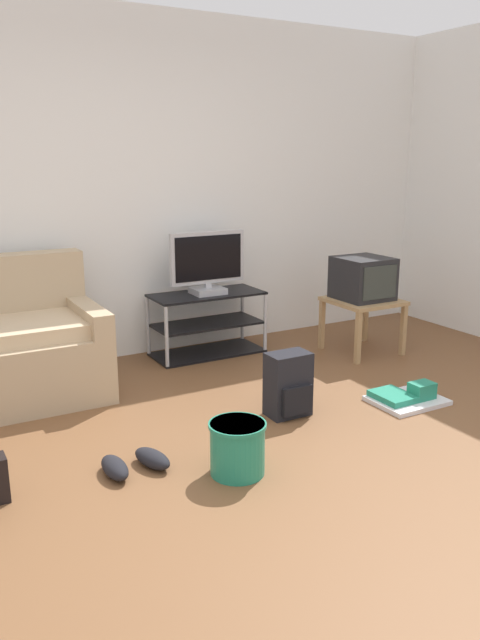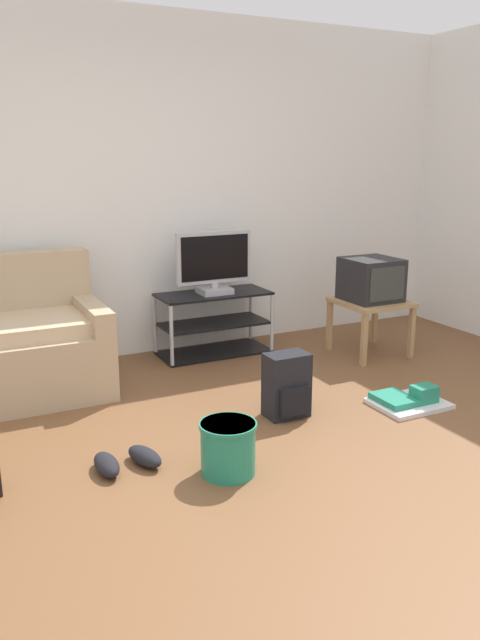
# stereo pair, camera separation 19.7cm
# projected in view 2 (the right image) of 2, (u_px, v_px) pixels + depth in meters

# --- Properties ---
(ground_plane) EXTENTS (9.00, 9.80, 0.02)m
(ground_plane) POSITION_uv_depth(u_px,v_px,m) (276.00, 484.00, 3.21)
(ground_plane) COLOR brown
(wall_back) EXTENTS (9.00, 0.10, 2.70)m
(wall_back) POSITION_uv_depth(u_px,v_px,m) (125.00, 189.00, 4.99)
(wall_back) COLOR white
(wall_back) RESTS_ON ground_plane
(tv_stand) EXTENTS (0.92, 0.42, 0.52)m
(tv_stand) POSITION_uv_depth(u_px,v_px,m) (214.00, 323.00, 5.24)
(tv_stand) COLOR black
(tv_stand) RESTS_ON ground_plane
(flat_tv) EXTENTS (0.64, 0.22, 0.51)m
(flat_tv) POSITION_uv_depth(u_px,v_px,m) (214.00, 263.00, 5.09)
(flat_tv) COLOR #B2B2B7
(flat_tv) RESTS_ON tv_stand
(side_table) EXTENTS (0.54, 0.54, 0.45)m
(side_table) POSITION_uv_depth(u_px,v_px,m) (371.00, 309.00, 5.19)
(side_table) COLOR tan
(side_table) RESTS_ON ground_plane
(crt_tv) EXTENTS (0.41, 0.42, 0.35)m
(crt_tv) POSITION_uv_depth(u_px,v_px,m) (371.00, 279.00, 5.15)
(crt_tv) COLOR #232326
(crt_tv) RESTS_ON side_table
(backpack) EXTENTS (0.27, 0.25, 0.41)m
(backpack) POSITION_uv_depth(u_px,v_px,m) (287.00, 386.00, 3.98)
(backpack) COLOR black
(backpack) RESTS_ON ground_plane
(cleaning_bucket) EXTENTS (0.30, 0.30, 0.28)m
(cleaning_bucket) POSITION_uv_depth(u_px,v_px,m) (228.00, 446.00, 3.26)
(cleaning_bucket) COLOR #238466
(cleaning_bucket) RESTS_ON ground_plane
(sneakers_pair) EXTENTS (0.36, 0.28, 0.09)m
(sneakers_pair) POSITION_uv_depth(u_px,v_px,m) (126.00, 460.00, 3.34)
(sneakers_pair) COLOR black
(sneakers_pair) RESTS_ON ground_plane
(floor_tray) EXTENTS (0.47, 0.37, 0.14)m
(floor_tray) POSITION_uv_depth(u_px,v_px,m) (409.00, 400.00, 4.17)
(floor_tray) COLOR silver
(floor_tray) RESTS_ON ground_plane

